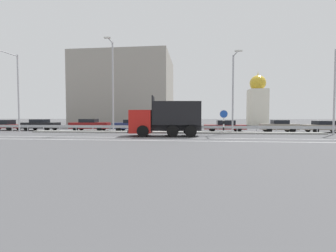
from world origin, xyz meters
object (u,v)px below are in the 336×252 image
at_px(parked_car_1, 41,125).
at_px(church_tower, 258,101).
at_px(dump_truck, 157,122).
at_px(parked_car_7, 324,126).
at_px(parked_car_6, 279,126).
at_px(street_lamp_2, 233,90).
at_px(street_lamp_3, 336,87).
at_px(street_lamp_0, 17,89).
at_px(median_road_sign, 224,121).
at_px(parked_car_4, 179,125).
at_px(parked_car_3, 131,125).
at_px(parked_car_2, 90,125).
at_px(parked_car_5, 225,126).
at_px(street_lamp_1, 113,83).
at_px(parked_car_0, 4,125).

xyz_separation_m(parked_car_1, church_tower, (33.26, 21.42, 4.31)).
bearing_deg(dump_truck, parked_car_7, -75.64).
relative_size(dump_truck, parked_car_6, 1.67).
relative_size(street_lamp_2, parked_car_1, 1.83).
bearing_deg(street_lamp_3, church_tower, 91.14).
relative_size(street_lamp_0, parked_car_6, 2.23).
bearing_deg(median_road_sign, parked_car_4, 146.55).
relative_size(parked_car_1, parked_car_4, 1.09).
relative_size(street_lamp_3, parked_car_3, 1.92).
xyz_separation_m(median_road_sign, parked_car_2, (-16.29, 3.15, -0.59)).
height_order(parked_car_5, church_tower, church_tower).
relative_size(street_lamp_2, parked_car_7, 1.82).
height_order(dump_truck, parked_car_3, dump_truck).
xyz_separation_m(street_lamp_1, parked_car_6, (18.68, 2.84, -4.79)).
height_order(median_road_sign, parked_car_6, median_road_sign).
bearing_deg(parked_car_7, street_lamp_1, -84.09).
height_order(street_lamp_0, parked_car_0, street_lamp_0).
bearing_deg(church_tower, median_road_sign, -112.73).
distance_m(street_lamp_0, parked_car_7, 35.59).
bearing_deg(street_lamp_0, parked_car_0, 146.04).
bearing_deg(median_road_sign, street_lamp_3, -1.88).
distance_m(street_lamp_1, parked_car_3, 5.76).
height_order(street_lamp_1, church_tower, church_tower).
bearing_deg(parked_car_5, dump_truck, 133.52).
distance_m(street_lamp_1, parked_car_4, 9.25).
distance_m(street_lamp_3, parked_car_6, 6.59).
relative_size(street_lamp_1, parked_car_4, 2.43).
relative_size(median_road_sign, street_lamp_0, 0.28).
xyz_separation_m(street_lamp_3, parked_car_2, (-27.06, 3.50, -3.99)).
relative_size(street_lamp_1, parked_car_3, 2.29).
bearing_deg(parked_car_0, parked_car_6, -92.84).
distance_m(street_lamp_0, parked_car_5, 24.74).
height_order(dump_truck, parked_car_2, dump_truck).
bearing_deg(street_lamp_2, parked_car_5, 96.34).
bearing_deg(parked_car_3, parked_car_4, -85.59).
bearing_deg(parked_car_3, parked_car_1, 90.61).
distance_m(parked_car_0, parked_car_3, 17.32).
distance_m(street_lamp_2, church_tower, 26.31).
distance_m(dump_truck, median_road_sign, 7.50).
bearing_deg(parked_car_4, parked_car_6, 90.12).
xyz_separation_m(street_lamp_0, church_tower, (33.82, 24.63, 0.03)).
xyz_separation_m(street_lamp_1, parked_car_1, (-10.91, 3.17, -4.76)).
distance_m(street_lamp_2, parked_car_3, 12.72).
distance_m(street_lamp_2, street_lamp_3, 9.83).
height_order(parked_car_3, church_tower, church_tower).
distance_m(parked_car_6, church_tower, 22.48).
height_order(parked_car_3, parked_car_6, parked_car_3).
bearing_deg(parked_car_1, parked_car_2, 89.56).
bearing_deg(median_road_sign, street_lamp_1, -179.70).
relative_size(street_lamp_2, parked_car_4, 2.00).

